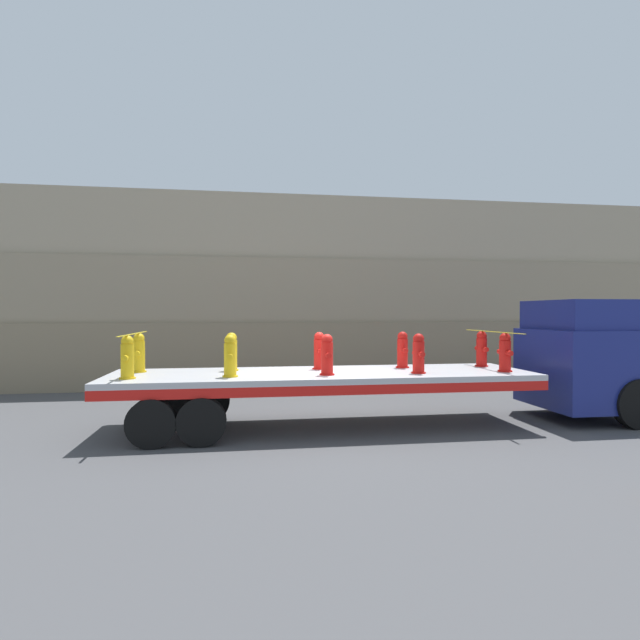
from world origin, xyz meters
name	(u,v)px	position (x,y,z in m)	size (l,w,h in m)	color
ground_plane	(323,428)	(0.00, 0.00, 0.00)	(120.00, 120.00, 0.00)	#474749
rock_cliff	(291,292)	(0.00, 7.73, 3.38)	(60.00, 3.30, 6.75)	#84755B
truck_cab	(588,358)	(6.56, 0.00, 1.47)	(2.41, 2.58, 2.89)	navy
flatbed_trailer	(289,384)	(-0.76, 0.00, 1.00)	(9.35, 2.64, 1.26)	#B2B2B7
fire_hydrant_yellow_near_0	(127,358)	(-4.07, -0.56, 1.68)	(0.32, 0.53, 0.88)	gold
fire_hydrant_yellow_far_0	(139,353)	(-4.07, 0.56, 1.68)	(0.32, 0.53, 0.88)	gold
fire_hydrant_yellow_near_1	(230,356)	(-2.04, -0.56, 1.68)	(0.32, 0.53, 0.88)	gold
fire_hydrant_yellow_far_1	(232,352)	(-2.04, 0.56, 1.68)	(0.32, 0.53, 0.88)	gold
fire_hydrant_red_near_2	(327,355)	(0.00, -0.56, 1.68)	(0.32, 0.53, 0.88)	red
fire_hydrant_red_far_2	(319,351)	(0.00, 0.56, 1.68)	(0.32, 0.53, 0.88)	red
fire_hydrant_red_near_3	(419,354)	(2.04, -0.56, 1.68)	(0.32, 0.53, 0.88)	red
fire_hydrant_red_far_3	(402,350)	(2.04, 0.56, 1.68)	(0.32, 0.53, 0.88)	red
fire_hydrant_red_near_4	(505,353)	(4.07, -0.56, 1.68)	(0.32, 0.53, 0.88)	red
fire_hydrant_red_far_4	(482,349)	(4.07, 0.56, 1.68)	(0.32, 0.53, 0.88)	red
cargo_strap_rear	(133,334)	(-4.07, 0.00, 2.14)	(0.05, 2.75, 0.01)	yellow
cargo_strap_middle	(493,332)	(4.07, 0.00, 2.14)	(0.05, 2.75, 0.01)	yellow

